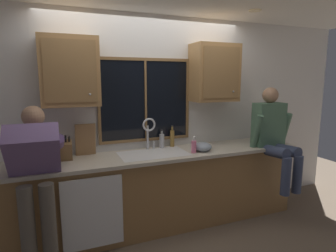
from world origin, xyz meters
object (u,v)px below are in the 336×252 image
knife_block (66,151)px  bottle_green_glass (162,140)px  mixing_bowl (203,147)px  bottle_tall_clear (172,138)px  person_standing (35,172)px  soap_dispenser (194,146)px  person_sitting_on_counter (274,133)px  cutting_board (86,140)px

knife_block → bottle_green_glass: knife_block is taller
mixing_bowl → bottle_tall_clear: bottle_tall_clear is taller
bottle_green_glass → mixing_bowl: bearing=-39.2°
person_standing → soap_dispenser: bearing=5.5°
soap_dispenser → person_sitting_on_counter: bearing=-7.1°
person_sitting_on_counter → bottle_tall_clear: 1.30m
cutting_board → bottle_tall_clear: (1.08, 0.03, -0.07)m
bottle_tall_clear → mixing_bowl: bearing=-52.7°
mixing_bowl → bottle_tall_clear: 0.43m
person_standing → mixing_bowl: bearing=6.2°
person_standing → knife_block: size_ratio=4.77×
cutting_board → mixing_bowl: 1.38m
person_standing → mixing_bowl: size_ratio=6.90×
person_standing → bottle_green_glass: bearing=20.4°
person_standing → bottle_green_glass: (1.43, 0.53, 0.06)m
person_standing → cutting_board: bearing=45.7°
mixing_bowl → bottle_tall_clear: bearing=127.3°
person_sitting_on_counter → knife_block: 2.51m
knife_block → person_sitting_on_counter: bearing=-8.2°
person_standing → soap_dispenser: size_ratio=7.62×
person_sitting_on_counter → soap_dispenser: 1.08m
person_standing → cutting_board: person_standing is taller
cutting_board → person_sitting_on_counter: bearing=-12.0°
person_standing → bottle_tall_clear: person_standing is taller
person_standing → cutting_board: (0.50, 0.51, 0.15)m
bottle_green_glass → person_standing: bearing=-159.6°
knife_block → mixing_bowl: bearing=-6.9°
knife_block → soap_dispenser: bearing=-9.1°
person_standing → person_sitting_on_counter: person_sitting_on_counter is taller
knife_block → person_standing: bearing=-126.0°
cutting_board → soap_dispenser: cutting_board is taller
mixing_bowl → soap_dispenser: (-0.14, -0.04, 0.03)m
knife_block → bottle_green_glass: bearing=7.1°
soap_dispenser → bottle_green_glass: (-0.27, 0.37, 0.02)m
person_standing → bottle_tall_clear: (1.58, 0.54, 0.08)m
knife_block → bottle_green_glass: 1.16m
cutting_board → bottle_green_glass: size_ratio=1.64×
person_standing → person_sitting_on_counter: (2.77, 0.03, 0.15)m
person_sitting_on_counter → knife_block: (-2.48, 0.36, -0.08)m
person_standing → knife_block: person_standing is taller
soap_dispenser → bottle_tall_clear: 0.40m
knife_block → mixing_bowl: knife_block is taller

